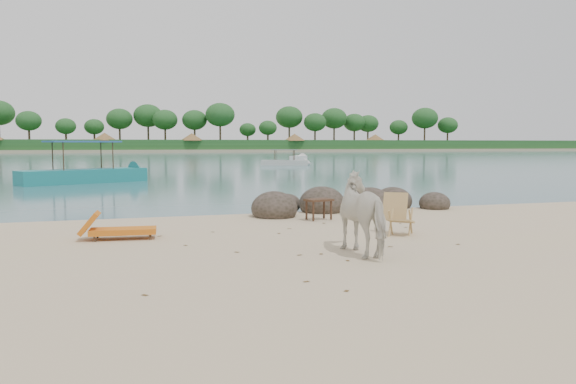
% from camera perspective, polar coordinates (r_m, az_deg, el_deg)
% --- Properties ---
extents(water, '(400.00, 400.00, 0.00)m').
position_cam_1_polar(water, '(100.05, -14.86, 3.55)').
color(water, '#37646E').
rests_on(water, ground).
extents(far_shore, '(420.00, 90.00, 1.40)m').
position_cam_1_polar(far_shore, '(180.01, -15.87, 4.06)').
color(far_shore, tan).
rests_on(far_shore, ground).
extents(far_scenery, '(420.00, 18.00, 9.50)m').
position_cam_1_polar(far_scenery, '(146.71, -15.60, 5.14)').
color(far_scenery, '#1E4C1E').
rests_on(far_scenery, ground).
extents(boulders, '(6.53, 3.01, 1.04)m').
position_cam_1_polar(boulders, '(17.18, 5.59, -1.32)').
color(boulders, '#2E291E').
rests_on(boulders, ground).
extents(cow, '(0.98, 1.87, 1.53)m').
position_cam_1_polar(cow, '(10.56, 8.07, -2.26)').
color(cow, beige).
rests_on(cow, ground).
extents(side_table, '(0.79, 0.60, 0.57)m').
position_cam_1_polar(side_table, '(15.10, 3.15, -1.91)').
color(side_table, '#321B14').
rests_on(side_table, ground).
extents(lounge_chair, '(1.78, 0.76, 0.52)m').
position_cam_1_polar(lounge_chair, '(12.60, -16.41, -3.57)').
color(lounge_chair, orange).
rests_on(lounge_chair, ground).
extents(deck_chair, '(0.88, 0.89, 0.94)m').
position_cam_1_polar(deck_chair, '(12.83, 11.39, -2.37)').
color(deck_chair, tan).
rests_on(deck_chair, ground).
extents(boat_near, '(7.60, 4.91, 3.69)m').
position_cam_1_polar(boat_near, '(32.46, -20.12, 4.21)').
color(boat_near, '#187B7E').
rests_on(boat_near, water).
extents(boat_mid, '(5.25, 3.21, 2.56)m').
position_cam_1_polar(boat_mid, '(55.84, -0.35, 4.09)').
color(boat_mid, beige).
rests_on(boat_mid, water).
extents(boat_far, '(4.10, 5.48, 0.66)m').
position_cam_1_polar(boat_far, '(74.93, 1.08, 3.57)').
color(boat_far, silver).
rests_on(boat_far, water).
extents(dead_leaves, '(6.75, 6.48, 0.00)m').
position_cam_1_polar(dead_leaves, '(11.46, 2.06, -5.49)').
color(dead_leaves, brown).
rests_on(dead_leaves, ground).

